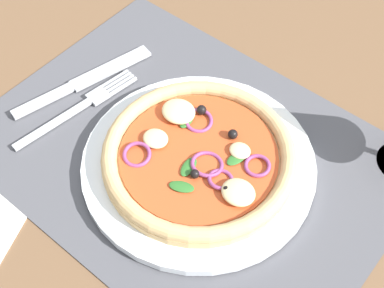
% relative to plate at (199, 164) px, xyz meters
% --- Properties ---
extents(ground_plane, '(1.90, 1.40, 0.02)m').
position_rel_plate_xyz_m(ground_plane, '(-0.02, 0.01, -0.02)').
color(ground_plane, brown).
extents(placemat, '(0.48, 0.36, 0.00)m').
position_rel_plate_xyz_m(placemat, '(-0.02, 0.01, -0.01)').
color(placemat, '#4C4C51').
rests_on(placemat, ground_plane).
extents(plate, '(0.27, 0.27, 0.01)m').
position_rel_plate_xyz_m(plate, '(0.00, 0.00, 0.00)').
color(plate, white).
rests_on(plate, placemat).
extents(pizza, '(0.22, 0.22, 0.03)m').
position_rel_plate_xyz_m(pizza, '(-0.00, 0.00, 0.02)').
color(pizza, tan).
rests_on(pizza, plate).
extents(fork, '(0.04, 0.18, 0.00)m').
position_rel_plate_xyz_m(fork, '(-0.17, -0.02, -0.00)').
color(fork, '#B2B5BA').
rests_on(fork, placemat).
extents(knife, '(0.07, 0.20, 0.01)m').
position_rel_plate_xyz_m(knife, '(-0.20, 0.01, -0.00)').
color(knife, '#B2B5BA').
rests_on(knife, placemat).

